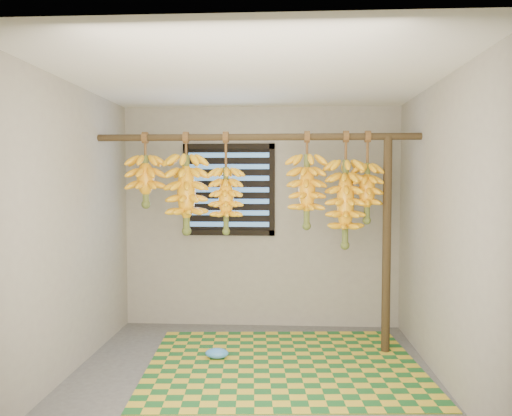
# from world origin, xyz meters

# --- Properties ---
(floor) EXTENTS (3.00, 3.00, 0.01)m
(floor) POSITION_xyz_m (0.00, 0.00, -0.01)
(floor) COLOR #4B4B4B
(floor) RESTS_ON ground
(ceiling) EXTENTS (3.00, 3.00, 0.01)m
(ceiling) POSITION_xyz_m (0.00, 0.00, 2.40)
(ceiling) COLOR silver
(ceiling) RESTS_ON wall_back
(wall_back) EXTENTS (3.00, 0.01, 2.40)m
(wall_back) POSITION_xyz_m (0.00, 1.50, 1.20)
(wall_back) COLOR gray
(wall_back) RESTS_ON floor
(wall_left) EXTENTS (0.01, 3.00, 2.40)m
(wall_left) POSITION_xyz_m (-1.50, 0.00, 1.20)
(wall_left) COLOR gray
(wall_left) RESTS_ON floor
(wall_right) EXTENTS (0.01, 3.00, 2.40)m
(wall_right) POSITION_xyz_m (1.50, 0.00, 1.20)
(wall_right) COLOR gray
(wall_right) RESTS_ON floor
(window) EXTENTS (1.00, 0.04, 1.00)m
(window) POSITION_xyz_m (-0.35, 1.48, 1.50)
(window) COLOR black
(window) RESTS_ON wall_back
(hanging_pole) EXTENTS (3.00, 0.06, 0.06)m
(hanging_pole) POSITION_xyz_m (0.00, 0.70, 2.00)
(hanging_pole) COLOR #3B2B17
(hanging_pole) RESTS_ON wall_left
(support_post) EXTENTS (0.08, 0.08, 2.00)m
(support_post) POSITION_xyz_m (1.20, 0.70, 1.00)
(support_post) COLOR #3B2B17
(support_post) RESTS_ON floor
(woven_mat) EXTENTS (2.45, 2.01, 0.01)m
(woven_mat) POSITION_xyz_m (0.25, 0.31, 0.01)
(woven_mat) COLOR #1A5A24
(woven_mat) RESTS_ON floor
(plastic_bag) EXTENTS (0.22, 0.16, 0.09)m
(plastic_bag) POSITION_xyz_m (-0.34, 0.42, 0.05)
(plastic_bag) COLOR #3D8CE6
(plastic_bag) RESTS_ON woven_mat
(banana_bunch_a) EXTENTS (0.35, 0.35, 0.70)m
(banana_bunch_a) POSITION_xyz_m (-1.05, 0.70, 1.60)
(banana_bunch_a) COLOR brown
(banana_bunch_a) RESTS_ON hanging_pole
(banana_bunch_b) EXTENTS (0.39, 0.39, 0.95)m
(banana_bunch_b) POSITION_xyz_m (-0.66, 0.70, 1.47)
(banana_bunch_b) COLOR brown
(banana_bunch_b) RESTS_ON hanging_pole
(banana_bunch_c) EXTENTS (0.32, 0.32, 0.95)m
(banana_bunch_c) POSITION_xyz_m (-0.29, 0.70, 1.41)
(banana_bunch_c) COLOR brown
(banana_bunch_c) RESTS_ON hanging_pole
(banana_bunch_d) EXTENTS (0.34, 0.34, 0.89)m
(banana_bunch_d) POSITION_xyz_m (0.46, 0.70, 1.50)
(banana_bunch_d) COLOR brown
(banana_bunch_d) RESTS_ON hanging_pole
(banana_bunch_e) EXTENTS (0.36, 0.36, 1.07)m
(banana_bunch_e) POSITION_xyz_m (0.82, 0.70, 1.38)
(banana_bunch_e) COLOR brown
(banana_bunch_e) RESTS_ON hanging_pole
(banana_bunch_f) EXTENTS (0.27, 0.27, 0.84)m
(banana_bunch_f) POSITION_xyz_m (1.02, 0.70, 1.49)
(banana_bunch_f) COLOR brown
(banana_bunch_f) RESTS_ON hanging_pole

